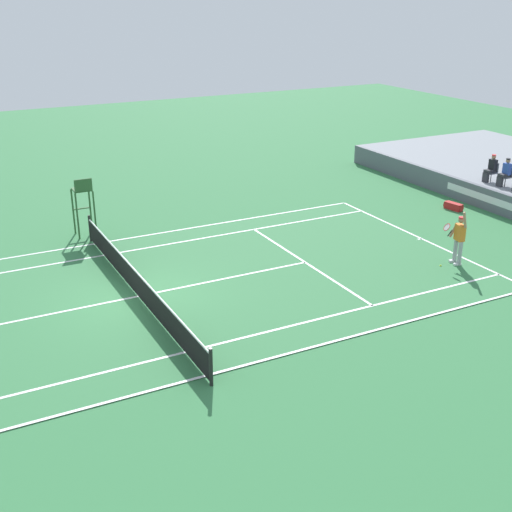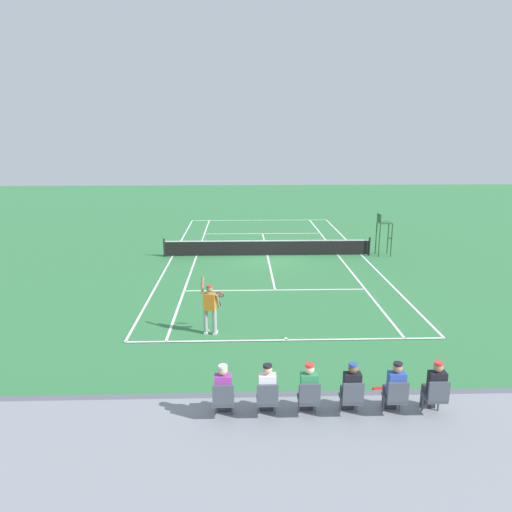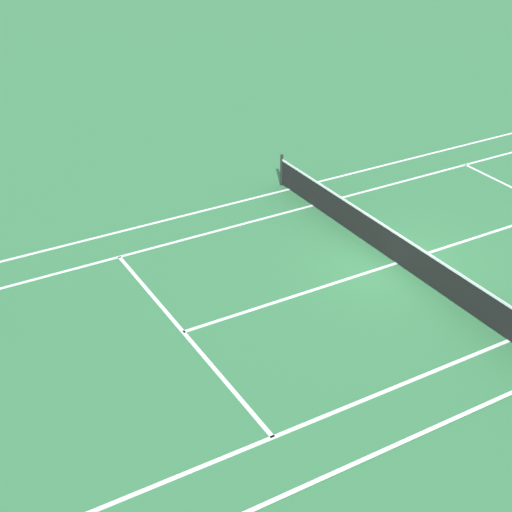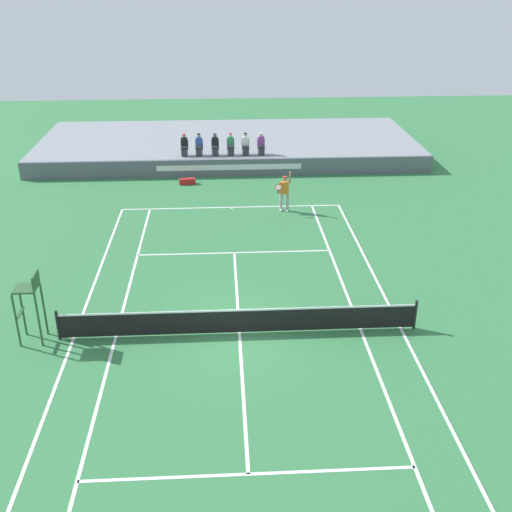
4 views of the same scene
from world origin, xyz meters
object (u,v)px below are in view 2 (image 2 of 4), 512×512
object	(u,v)px
spectator_seated_3	(308,390)
tennis_ball	(213,326)
spectator_seated_2	(351,390)
tennis_player	(210,308)
equipment_bag	(389,394)
spectator_seated_1	(395,389)
umpire_chair	(383,229)
spectator_seated_4	(267,391)
spectator_seated_0	(435,388)
spectator_seated_5	(223,392)

from	to	relation	value
spectator_seated_3	tennis_ball	size ratio (longest dim) A/B	18.60
spectator_seated_2	spectator_seated_3	size ratio (longest dim) A/B	1.00
spectator_seated_2	spectator_seated_3	world-z (taller)	same
tennis_player	equipment_bag	bearing A→B (deg)	138.07
tennis_player	spectator_seated_1	bearing A→B (deg)	122.66
umpire_chair	spectator_seated_2	bearing A→B (deg)	71.90
spectator_seated_4	tennis_player	world-z (taller)	spectator_seated_4
spectator_seated_2	umpire_chair	world-z (taller)	umpire_chair
spectator_seated_0	equipment_bag	bearing A→B (deg)	-85.10
spectator_seated_2	spectator_seated_4	distance (m)	1.78
spectator_seated_1	spectator_seated_5	distance (m)	3.64
spectator_seated_4	spectator_seated_5	xyz separation A→B (m)	(0.92, 0.00, 0.00)
spectator_seated_1	tennis_player	world-z (taller)	spectator_seated_1
tennis_player	umpire_chair	distance (m)	14.63
spectator_seated_0	tennis_ball	world-z (taller)	spectator_seated_0
umpire_chair	equipment_bag	bearing A→B (deg)	74.76
spectator_seated_3	equipment_bag	size ratio (longest dim) A/B	1.35
spectator_seated_1	equipment_bag	xyz separation A→B (m)	(-0.67, -2.28, -1.45)
spectator_seated_3	tennis_ball	xyz separation A→B (m)	(2.45, -7.46, -1.58)
spectator_seated_5	umpire_chair	distance (m)	20.00
spectator_seated_2	spectator_seated_5	world-z (taller)	same
spectator_seated_3	tennis_player	xyz separation A→B (m)	(2.50, -6.78, -0.62)
tennis_player	tennis_ball	world-z (taller)	tennis_player
spectator_seated_3	tennis_ball	world-z (taller)	spectator_seated_3
spectator_seated_0	spectator_seated_4	distance (m)	3.58
spectator_seated_3	tennis_player	world-z (taller)	spectator_seated_3
spectator_seated_0	umpire_chair	distance (m)	18.51
spectator_seated_3	equipment_bag	xyz separation A→B (m)	(-2.51, -2.28, -1.45)
spectator_seated_3	spectator_seated_0	bearing A→B (deg)	180.00
spectator_seated_0	equipment_bag	distance (m)	2.71
spectator_seated_1	spectator_seated_2	world-z (taller)	same
spectator_seated_4	spectator_seated_5	world-z (taller)	same
spectator_seated_1	equipment_bag	distance (m)	2.78
tennis_ball	spectator_seated_3	bearing A→B (deg)	108.17
spectator_seated_4	equipment_bag	world-z (taller)	spectator_seated_4
spectator_seated_1	spectator_seated_5	world-z (taller)	same
spectator_seated_1	spectator_seated_5	bearing A→B (deg)	0.00
spectator_seated_4	spectator_seated_5	bearing A→B (deg)	0.00
tennis_ball	umpire_chair	world-z (taller)	umpire_chair
spectator_seated_0	spectator_seated_2	size ratio (longest dim) A/B	1.00
spectator_seated_4	spectator_seated_0	bearing A→B (deg)	180.00
tennis_player	equipment_bag	distance (m)	6.79
tennis_ball	spectator_seated_2	bearing A→B (deg)	114.22
spectator_seated_2	spectator_seated_4	world-z (taller)	same
tennis_player	tennis_ball	distance (m)	1.18
spectator_seated_1	spectator_seated_0	bearing A→B (deg)	180.00
spectator_seated_4	equipment_bag	distance (m)	4.33
tennis_ball	spectator_seated_4	bearing A→B (deg)	101.91
tennis_ball	equipment_bag	distance (m)	7.17
spectator_seated_1	spectator_seated_4	bearing A→B (deg)	0.00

